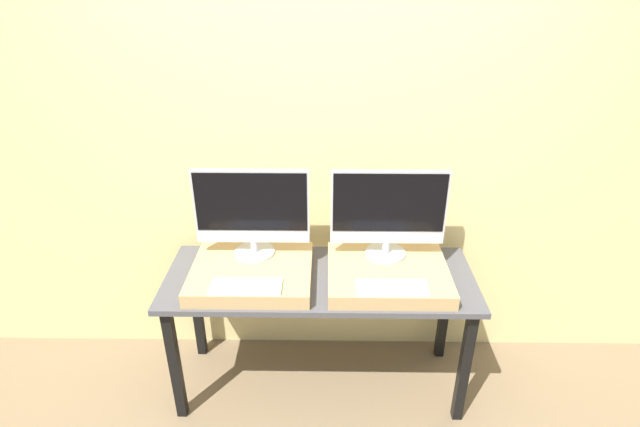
# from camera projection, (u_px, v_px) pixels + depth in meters

# --- Properties ---
(ground_plane) EXTENTS (12.00, 12.00, 0.00)m
(ground_plane) POSITION_uv_depth(u_px,v_px,m) (319.00, 424.00, 2.64)
(ground_plane) COLOR #756047
(wall_back) EXTENTS (8.00, 0.04, 2.60)m
(wall_back) POSITION_uv_depth(u_px,v_px,m) (321.00, 148.00, 2.64)
(wall_back) COLOR #DBC684
(wall_back) RESTS_ON ground_plane
(workbench) EXTENTS (1.59, 0.60, 0.73)m
(workbench) POSITION_uv_depth(u_px,v_px,m) (320.00, 290.00, 2.61)
(workbench) COLOR #47474C
(workbench) RESTS_ON ground_plane
(wooden_riser_left) EXTENTS (0.60, 0.50, 0.07)m
(wooden_riser_left) POSITION_uv_depth(u_px,v_px,m) (252.00, 273.00, 2.53)
(wooden_riser_left) COLOR tan
(wooden_riser_left) RESTS_ON workbench
(monitor_left) EXTENTS (0.58, 0.21, 0.47)m
(monitor_left) POSITION_uv_depth(u_px,v_px,m) (252.00, 211.00, 2.51)
(monitor_left) COLOR #B2B2B7
(monitor_left) RESTS_ON wooden_riser_left
(keyboard_left) EXTENTS (0.34, 0.13, 0.01)m
(keyboard_left) POSITION_uv_depth(u_px,v_px,m) (246.00, 286.00, 2.35)
(keyboard_left) COLOR silver
(keyboard_left) RESTS_ON wooden_riser_left
(wooden_riser_right) EXTENTS (0.60, 0.50, 0.07)m
(wooden_riser_right) POSITION_uv_depth(u_px,v_px,m) (388.00, 274.00, 2.52)
(wooden_riser_right) COLOR tan
(wooden_riser_right) RESTS_ON workbench
(monitor_right) EXTENTS (0.58, 0.21, 0.47)m
(monitor_right) POSITION_uv_depth(u_px,v_px,m) (388.00, 212.00, 2.51)
(monitor_right) COLOR #B2B2B7
(monitor_right) RESTS_ON wooden_riser_right
(keyboard_right) EXTENTS (0.34, 0.13, 0.01)m
(keyboard_right) POSITION_uv_depth(u_px,v_px,m) (392.00, 287.00, 2.34)
(keyboard_right) COLOR silver
(keyboard_right) RESTS_ON wooden_riser_right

